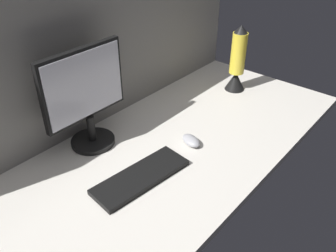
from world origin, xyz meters
TOP-DOWN VIEW (x-y plane):
  - ground_plane at (0.00, 0.00)cm, footprint 180.00×80.00cm
  - cubicle_wall_back at (0.00, 37.50)cm, footprint 180.00×5.00cm
  - monitor at (-15.63, 25.11)cm, footprint 36.52×18.00cm
  - keyboard at (-18.73, -6.15)cm, footprint 38.17×16.85cm
  - mouse at (10.12, -6.97)cm, footprint 8.21×10.83cm
  - lava_lamp at (64.58, 5.56)cm, footprint 10.45×10.45cm

SIDE VIEW (x-z plane):
  - ground_plane at x=0.00cm, z-range -3.00..0.00cm
  - keyboard at x=-18.73cm, z-range 0.00..2.00cm
  - mouse at x=10.12cm, z-range 0.00..3.40cm
  - lava_lamp at x=64.58cm, z-range -2.75..31.43cm
  - monitor at x=-15.63cm, z-range 1.69..42.52cm
  - cubicle_wall_back at x=0.00cm, z-range 0.00..66.26cm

